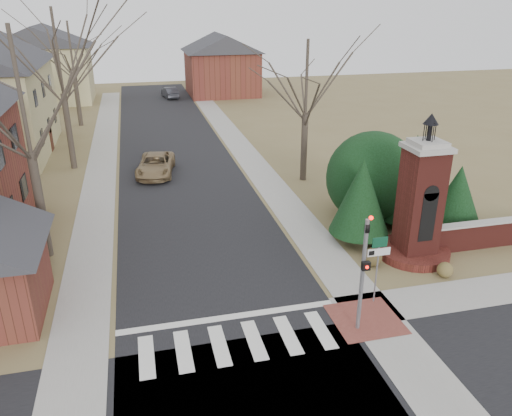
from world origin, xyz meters
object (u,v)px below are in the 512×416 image
object	(u,v)px
traffic_signal_pole	(364,264)
distant_car	(170,92)
brick_gate_monument	(419,212)
sign_post	(378,257)
pickup_truck	(156,165)

from	to	relation	value
traffic_signal_pole	distant_car	bearing A→B (deg)	93.33
brick_gate_monument	sign_post	bearing A→B (deg)	-138.58
traffic_signal_pole	sign_post	distance (m)	2.02
pickup_truck	sign_post	bearing A→B (deg)	-57.63
traffic_signal_pole	distant_car	distance (m)	46.45
sign_post	brick_gate_monument	size ratio (longest dim) A/B	0.42
sign_post	pickup_truck	distance (m)	18.76
distant_car	brick_gate_monument	bearing A→B (deg)	91.02
traffic_signal_pole	distant_car	world-z (taller)	traffic_signal_pole
sign_post	brick_gate_monument	world-z (taller)	brick_gate_monument
traffic_signal_pole	distant_car	size ratio (longest dim) A/B	1.17
sign_post	distant_car	bearing A→B (deg)	95.08
brick_gate_monument	distant_car	size ratio (longest dim) A/B	1.68
traffic_signal_pole	brick_gate_monument	distance (m)	6.47
traffic_signal_pole	pickup_truck	size ratio (longest dim) A/B	0.94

